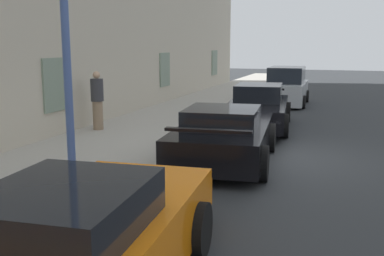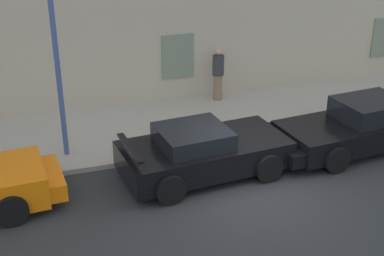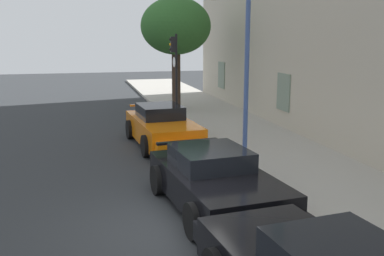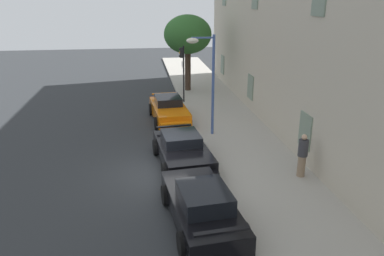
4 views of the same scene
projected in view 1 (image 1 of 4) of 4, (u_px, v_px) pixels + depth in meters
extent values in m
plane|color=#2B2D30|center=(272.00, 157.00, 11.06)|extent=(80.00, 80.00, 0.00)
cube|color=#A8A399|center=(123.00, 143.00, 12.33)|extent=(60.00, 4.18, 0.14)
cube|color=gray|center=(55.00, 85.00, 12.70)|extent=(1.10, 0.06, 1.50)
cube|color=gray|center=(165.00, 70.00, 20.32)|extent=(1.10, 0.06, 1.50)
cube|color=gray|center=(214.00, 63.00, 27.93)|extent=(1.10, 0.06, 1.50)
cube|color=orange|center=(84.00, 253.00, 4.75)|extent=(4.53, 2.14, 0.76)
cube|color=black|center=(65.00, 209.00, 4.32)|extent=(1.86, 1.58, 0.45)
cube|color=orange|center=(147.00, 200.00, 6.61)|extent=(1.44, 1.76, 0.42)
cylinder|color=black|center=(72.00, 216.00, 6.30)|extent=(0.74, 0.29, 0.72)
cylinder|color=black|center=(198.00, 229.00, 5.86)|extent=(0.74, 0.29, 0.72)
cube|color=black|center=(224.00, 139.00, 10.50)|extent=(4.39, 2.36, 0.68)
cube|color=black|center=(222.00, 118.00, 10.09)|extent=(1.83, 1.73, 0.43)
cube|color=black|center=(235.00, 128.00, 12.29)|extent=(1.43, 1.93, 0.37)
cube|color=black|center=(208.00, 131.00, 8.54)|extent=(0.32, 1.68, 0.06)
cylinder|color=black|center=(195.00, 134.00, 12.01)|extent=(0.76, 0.31, 0.74)
cylinder|color=black|center=(270.00, 138.00, 11.56)|extent=(0.76, 0.31, 0.74)
cylinder|color=black|center=(168.00, 158.00, 9.50)|extent=(0.76, 0.31, 0.74)
cylinder|color=black|center=(262.00, 164.00, 9.06)|extent=(0.76, 0.31, 0.74)
cube|color=black|center=(257.00, 112.00, 14.79)|extent=(4.73, 2.29, 0.66)
cube|color=black|center=(259.00, 93.00, 15.01)|extent=(1.96, 1.65, 0.54)
cube|color=black|center=(251.00, 125.00, 12.88)|extent=(1.53, 1.83, 0.36)
cube|color=black|center=(263.00, 89.00, 16.70)|extent=(0.31, 1.58, 0.06)
cylinder|color=black|center=(285.00, 126.00, 13.26)|extent=(0.74, 0.31, 0.72)
cylinder|color=black|center=(222.00, 123.00, 13.67)|extent=(0.74, 0.31, 0.72)
cylinder|color=black|center=(287.00, 112.00, 15.97)|extent=(0.74, 0.31, 0.72)
cylinder|color=black|center=(235.00, 110.00, 16.38)|extent=(0.74, 0.31, 0.72)
cube|color=#B2B7BC|center=(286.00, 92.00, 20.66)|extent=(3.94, 1.77, 0.91)
cube|color=#1E232B|center=(287.00, 75.00, 20.51)|extent=(2.37, 1.54, 0.70)
cylinder|color=black|center=(303.00, 102.00, 19.36)|extent=(0.57, 0.21, 0.57)
cylinder|color=black|center=(263.00, 101.00, 19.86)|extent=(0.57, 0.21, 0.57)
cylinder|color=black|center=(307.00, 96.00, 21.56)|extent=(0.57, 0.21, 0.57)
cylinder|color=black|center=(271.00, 95.00, 22.06)|extent=(0.57, 0.21, 0.57)
cylinder|color=#3F5999|center=(66.00, 46.00, 7.67)|extent=(0.14, 0.14, 5.10)
cylinder|color=#8C7259|center=(98.00, 115.00, 13.85)|extent=(0.35, 0.35, 0.88)
cylinder|color=#333338|center=(97.00, 90.00, 13.70)|extent=(0.43, 0.43, 0.68)
sphere|color=tan|center=(96.00, 75.00, 13.62)|extent=(0.22, 0.22, 0.22)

